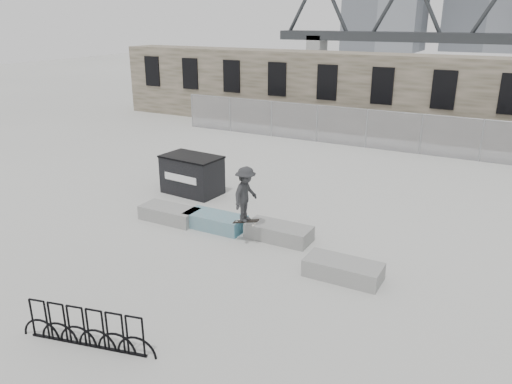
{
  "coord_description": "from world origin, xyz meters",
  "views": [
    {
      "loc": [
        7.13,
        -12.5,
        6.49
      ],
      "look_at": [
        0.1,
        0.39,
        1.3
      ],
      "focal_mm": 35.0,
      "sensor_mm": 36.0,
      "label": 1
    }
  ],
  "objects_px": {
    "planter_center_left": "(215,221)",
    "dumpster": "(192,174)",
    "skateboarder": "(246,194)",
    "bike_rack": "(86,328)",
    "planter_center_right": "(279,232)",
    "planter_offset": "(343,269)",
    "planter_far_left": "(170,213)"
  },
  "relations": [
    {
      "from": "planter_center_left",
      "to": "bike_rack",
      "type": "bearing_deg",
      "value": -80.9
    },
    {
      "from": "planter_far_left",
      "to": "planter_center_left",
      "type": "bearing_deg",
      "value": 6.28
    },
    {
      "from": "planter_offset",
      "to": "dumpster",
      "type": "height_order",
      "value": "dumpster"
    },
    {
      "from": "planter_center_left",
      "to": "dumpster",
      "type": "bearing_deg",
      "value": 136.96
    },
    {
      "from": "dumpster",
      "to": "skateboarder",
      "type": "bearing_deg",
      "value": -31.53
    },
    {
      "from": "dumpster",
      "to": "planter_offset",
      "type": "bearing_deg",
      "value": -21.45
    },
    {
      "from": "planter_center_right",
      "to": "bike_rack",
      "type": "bearing_deg",
      "value": -99.99
    },
    {
      "from": "bike_rack",
      "to": "planter_center_right",
      "type": "bearing_deg",
      "value": 80.01
    },
    {
      "from": "dumpster",
      "to": "planter_center_left",
      "type": "bearing_deg",
      "value": -38.42
    },
    {
      "from": "planter_center_right",
      "to": "bike_rack",
      "type": "height_order",
      "value": "bike_rack"
    },
    {
      "from": "planter_far_left",
      "to": "planter_center_right",
      "type": "relative_size",
      "value": 1.0
    },
    {
      "from": "planter_far_left",
      "to": "dumpster",
      "type": "relative_size",
      "value": 0.85
    },
    {
      "from": "planter_far_left",
      "to": "planter_center_left",
      "type": "relative_size",
      "value": 1.0
    },
    {
      "from": "dumpster",
      "to": "bike_rack",
      "type": "distance_m",
      "value": 9.62
    },
    {
      "from": "planter_far_left",
      "to": "planter_center_right",
      "type": "distance_m",
      "value": 3.91
    },
    {
      "from": "planter_far_left",
      "to": "bike_rack",
      "type": "xyz_separation_m",
      "value": [
        2.72,
        -6.24,
        0.18
      ]
    },
    {
      "from": "bike_rack",
      "to": "skateboarder",
      "type": "distance_m",
      "value": 6.03
    },
    {
      "from": "planter_offset",
      "to": "dumpster",
      "type": "xyz_separation_m",
      "value": [
        -7.36,
        3.6,
        0.49
      ]
    },
    {
      "from": "planter_offset",
      "to": "skateboarder",
      "type": "xyz_separation_m",
      "value": [
        -3.28,
        0.62,
        1.32
      ]
    },
    {
      "from": "planter_offset",
      "to": "skateboarder",
      "type": "bearing_deg",
      "value": 169.33
    },
    {
      "from": "planter_center_left",
      "to": "dumpster",
      "type": "xyz_separation_m",
      "value": [
        -2.63,
        2.46,
        0.49
      ]
    },
    {
      "from": "dumpster",
      "to": "skateboarder",
      "type": "height_order",
      "value": "skateboarder"
    },
    {
      "from": "bike_rack",
      "to": "planter_far_left",
      "type": "bearing_deg",
      "value": 113.58
    },
    {
      "from": "planter_center_left",
      "to": "skateboarder",
      "type": "height_order",
      "value": "skateboarder"
    },
    {
      "from": "planter_center_right",
      "to": "dumpster",
      "type": "height_order",
      "value": "dumpster"
    },
    {
      "from": "planter_center_right",
      "to": "dumpster",
      "type": "xyz_separation_m",
      "value": [
        -4.83,
        2.26,
        0.49
      ]
    },
    {
      "from": "planter_center_left",
      "to": "skateboarder",
      "type": "relative_size",
      "value": 1.12
    },
    {
      "from": "planter_center_right",
      "to": "planter_offset",
      "type": "height_order",
      "value": "same"
    },
    {
      "from": "planter_center_left",
      "to": "bike_rack",
      "type": "height_order",
      "value": "bike_rack"
    },
    {
      "from": "bike_rack",
      "to": "skateboarder",
      "type": "relative_size",
      "value": 1.72
    },
    {
      "from": "planter_far_left",
      "to": "skateboarder",
      "type": "bearing_deg",
      "value": -6.11
    },
    {
      "from": "skateboarder",
      "to": "dumpster",
      "type": "bearing_deg",
      "value": 55.34
    }
  ]
}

